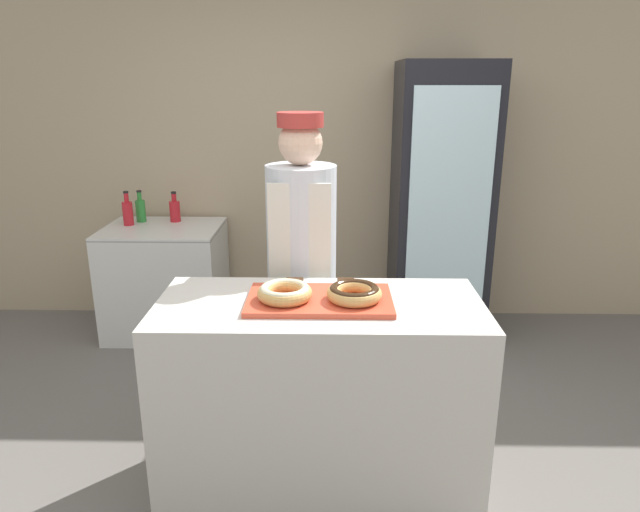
% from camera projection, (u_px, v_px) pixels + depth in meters
% --- Properties ---
extents(ground_plane, '(14.00, 14.00, 0.00)m').
position_uv_depth(ground_plane, '(320.00, 482.00, 2.74)').
color(ground_plane, '#66605B').
extents(wall_back, '(8.00, 0.06, 2.70)m').
position_uv_depth(wall_back, '(325.00, 148.00, 4.38)').
color(wall_back, tan).
rests_on(wall_back, ground_plane).
extents(display_counter, '(1.42, 0.64, 0.93)m').
position_uv_depth(display_counter, '(320.00, 397.00, 2.60)').
color(display_counter, beige).
rests_on(display_counter, ground_plane).
extents(serving_tray, '(0.62, 0.36, 0.02)m').
position_uv_depth(serving_tray, '(320.00, 300.00, 2.46)').
color(serving_tray, '#D84C33').
rests_on(serving_tray, display_counter).
extents(donut_light_glaze, '(0.24, 0.24, 0.06)m').
position_uv_depth(donut_light_glaze, '(285.00, 292.00, 2.43)').
color(donut_light_glaze, tan).
rests_on(donut_light_glaze, serving_tray).
extents(donut_chocolate_glaze, '(0.24, 0.24, 0.06)m').
position_uv_depth(donut_chocolate_glaze, '(354.00, 292.00, 2.42)').
color(donut_chocolate_glaze, tan).
rests_on(donut_chocolate_glaze, serving_tray).
extents(brownie_back_left, '(0.08, 0.08, 0.03)m').
position_uv_depth(brownie_back_left, '(294.00, 283.00, 2.58)').
color(brownie_back_left, '#382111').
rests_on(brownie_back_left, serving_tray).
extents(brownie_back_right, '(0.08, 0.08, 0.03)m').
position_uv_depth(brownie_back_right, '(346.00, 284.00, 2.58)').
color(brownie_back_right, '#382111').
rests_on(brownie_back_right, serving_tray).
extents(baker_person, '(0.37, 0.37, 1.70)m').
position_uv_depth(baker_person, '(302.00, 266.00, 3.03)').
color(baker_person, '#4C4C51').
rests_on(baker_person, ground_plane).
extents(beverage_fridge, '(0.66, 0.65, 1.98)m').
position_uv_depth(beverage_fridge, '(440.00, 205.00, 4.09)').
color(beverage_fridge, black).
rests_on(beverage_fridge, ground_plane).
extents(chest_freezer, '(0.85, 0.67, 0.82)m').
position_uv_depth(chest_freezer, '(166.00, 279.00, 4.30)').
color(chest_freezer, silver).
rests_on(chest_freezer, ground_plane).
extents(bottle_green, '(0.07, 0.07, 0.24)m').
position_uv_depth(bottle_green, '(141.00, 210.00, 4.31)').
color(bottle_green, '#2D8C38').
rests_on(bottle_green, chest_freezer).
extents(bottle_red, '(0.08, 0.08, 0.23)m').
position_uv_depth(bottle_red, '(175.00, 210.00, 4.32)').
color(bottle_red, red).
rests_on(bottle_red, chest_freezer).
extents(bottle_red_b, '(0.08, 0.08, 0.25)m').
position_uv_depth(bottle_red_b, '(128.00, 212.00, 4.21)').
color(bottle_red_b, red).
rests_on(bottle_red_b, chest_freezer).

